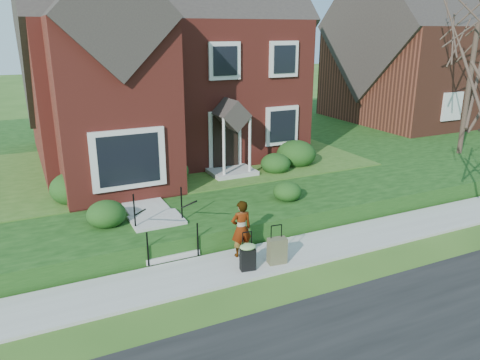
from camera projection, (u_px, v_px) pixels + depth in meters
ground at (277, 258)px, 12.13m from camera, size 120.00×120.00×0.00m
sidewalk at (277, 256)px, 12.12m from camera, size 60.00×1.60×0.08m
terrace at (237, 143)px, 23.04m from camera, size 44.00×20.00×0.60m
walkway at (134, 191)px, 15.20m from camera, size 1.20×6.00×0.06m
main_house at (155, 40)px, 18.68m from camera, size 10.40×10.20×9.40m
neighbour_house at (427, 37)px, 26.55m from camera, size 9.40×8.00×9.20m
front_steps at (162, 232)px, 12.54m from camera, size 1.40×2.02×1.50m
foundation_shrubs at (206, 170)px, 15.97m from camera, size 9.82×4.44×1.07m
woman at (241, 229)px, 11.85m from camera, size 0.56×0.38×1.51m
suitcase_black at (248, 255)px, 11.25m from camera, size 0.45×0.39×0.98m
suitcase_olive at (277, 251)px, 11.60m from camera, size 0.49×0.31×1.00m
tree_gap at (480, 9)px, 18.26m from camera, size 5.82×5.82×8.32m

